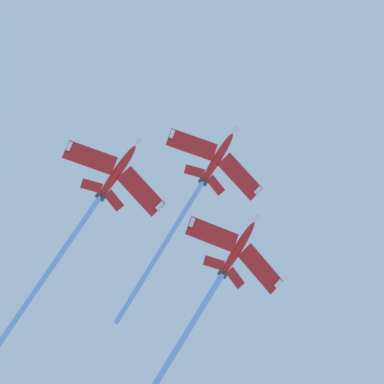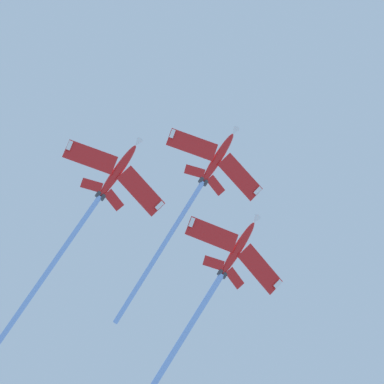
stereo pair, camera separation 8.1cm
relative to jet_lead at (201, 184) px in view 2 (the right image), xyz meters
name	(u,v)px [view 2 (the right image)]	position (x,y,z in m)	size (l,w,h in m)	color
jet_lead	(201,184)	(0.00, 0.00, 0.00)	(22.07, 35.46, 23.06)	red
jet_left_wing	(216,283)	(5.42, 15.84, -7.11)	(22.37, 33.52, 22.09)	red
jet_right_wing	(96,202)	(-17.31, 5.46, -7.34)	(22.47, 36.04, 23.29)	red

